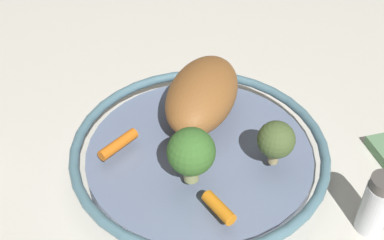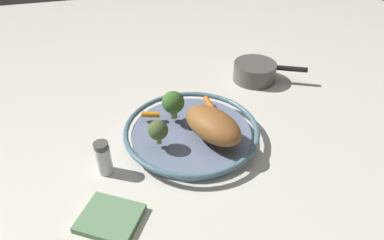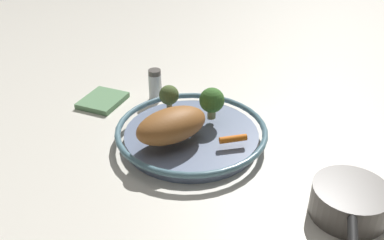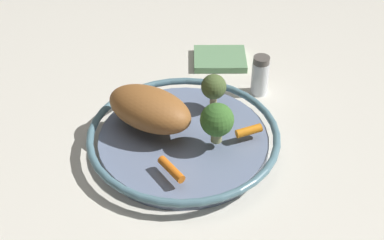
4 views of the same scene
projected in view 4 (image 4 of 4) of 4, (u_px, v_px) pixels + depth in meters
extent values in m
plane|color=silver|center=(184.00, 147.00, 0.94)|extent=(2.52, 2.52, 0.00)
cylinder|color=slate|center=(184.00, 142.00, 0.93)|extent=(0.30, 0.30, 0.03)
torus|color=slate|center=(184.00, 134.00, 0.92)|extent=(0.34, 0.34, 0.01)
ellipsoid|color=#975D2D|center=(150.00, 109.00, 0.91)|extent=(0.15, 0.18, 0.07)
cylinder|color=orange|center=(249.00, 131.00, 0.91)|extent=(0.05, 0.02, 0.02)
cylinder|color=orange|center=(171.00, 169.00, 0.83)|extent=(0.02, 0.06, 0.02)
cylinder|color=tan|center=(213.00, 99.00, 0.97)|extent=(0.01, 0.01, 0.02)
sphere|color=#4B6031|center=(214.00, 87.00, 0.96)|extent=(0.05, 0.05, 0.05)
cylinder|color=tan|center=(216.00, 136.00, 0.89)|extent=(0.02, 0.02, 0.02)
sphere|color=#3B6E2C|center=(217.00, 120.00, 0.87)|extent=(0.06, 0.06, 0.06)
cylinder|color=silver|center=(260.00, 78.00, 1.05)|extent=(0.03, 0.03, 0.07)
cylinder|color=#56514C|center=(262.00, 60.00, 1.02)|extent=(0.03, 0.03, 0.01)
cube|color=#669366|center=(220.00, 59.00, 1.16)|extent=(0.15, 0.14, 0.01)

